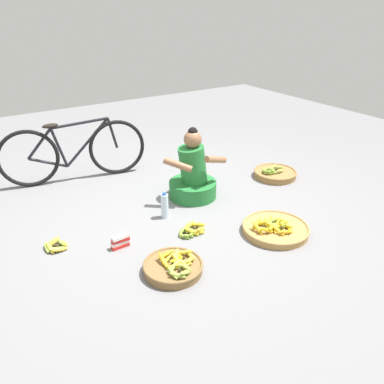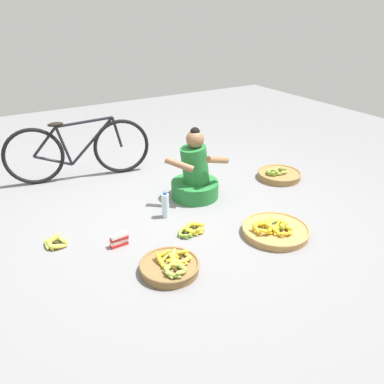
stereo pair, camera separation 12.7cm
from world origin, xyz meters
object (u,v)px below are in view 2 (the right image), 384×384
Objects in this scene: vendor_woman_front at (195,176)px; banana_basket_mid_left at (170,266)px; banana_basket_near_vendor at (279,175)px; banana_basket_back_center at (275,230)px; loose_bananas_mid_right at (56,243)px; water_bottle at (165,205)px; bicycle_leaning at (79,150)px; packet_carton_stack at (119,240)px; loose_bananas_near_bicycle at (192,229)px.

vendor_woman_front is 1.36m from banana_basket_mid_left.
banana_basket_mid_left is (-2.00, -0.94, 0.00)m from banana_basket_near_vendor.
banana_basket_back_center reaches higher than banana_basket_near_vendor.
vendor_woman_front reaches higher than banana_basket_back_center.
loose_bananas_mid_right is 0.72× the size of water_bottle.
banana_basket_back_center is 1.10m from banana_basket_mid_left.
bicycle_leaning reaches higher than packet_carton_stack.
bicycle_leaning is 2.22m from banana_basket_mid_left.
bicycle_leaning is 2.51m from banana_basket_back_center.
water_bottle is (0.37, 0.81, 0.08)m from banana_basket_mid_left.
water_bottle reaches higher than packet_carton_stack.
water_bottle is (-1.63, -0.13, 0.08)m from banana_basket_near_vendor.
banana_basket_mid_left is 2.45× the size of loose_bananas_mid_right.
loose_bananas_near_bicycle is (-1.55, -0.52, -0.02)m from banana_basket_near_vendor.
bicycle_leaning is at bearing 117.91° from banana_basket_back_center.
banana_basket_near_vendor is (1.14, -0.10, -0.21)m from vendor_woman_front.
water_bottle is at bearing -2.25° from loose_bananas_mid_right.
banana_basket_back_center is 0.78m from loose_bananas_near_bicycle.
bicycle_leaning is at bearing 91.70° from banana_basket_mid_left.
water_bottle is (-0.49, -0.23, -0.12)m from vendor_woman_front.
banana_basket_mid_left is 2.80× the size of packet_carton_stack.
bicycle_leaning is 6.10× the size of water_bottle.
banana_basket_near_vendor is at bearing 25.10° from banana_basket_mid_left.
loose_bananas_mid_right is (-1.15, 0.43, -0.00)m from loose_bananas_near_bicycle.
vendor_woman_front is 1.52× the size of banana_basket_near_vendor.
vendor_woman_front is at bearing 50.35° from banana_basket_mid_left.
banana_basket_back_center is (1.17, -2.20, -0.31)m from bicycle_leaning.
loose_bananas_mid_right is 1.14× the size of packet_carton_stack.
bicycle_leaning reaches higher than water_bottle.
loose_bananas_near_bicycle is at bearing 42.81° from banana_basket_mid_left.
vendor_woman_front is at bearing 25.69° from water_bottle.
loose_bananas_mid_right is at bearing 154.63° from banana_basket_back_center.
packet_carton_stack is at bearing 156.78° from banana_basket_back_center.
banana_basket_mid_left is at bearing -137.19° from loose_bananas_near_bicycle.
banana_basket_mid_left is at bearing -88.30° from bicycle_leaning.
loose_bananas_mid_right is (-0.64, -1.35, -0.33)m from bicycle_leaning.
banana_basket_mid_left is at bearing -129.65° from vendor_woman_front.
loose_bananas_near_bicycle is at bearing -79.06° from water_bottle.
loose_bananas_near_bicycle is 1.23m from loose_bananas_mid_right.
packet_carton_stack is (-0.67, 0.14, 0.03)m from loose_bananas_near_bicycle.
bicycle_leaning is 3.46× the size of banana_basket_mid_left.
banana_basket_mid_left is at bearing -50.36° from loose_bananas_mid_right.
loose_bananas_mid_right is at bearing -173.01° from vendor_woman_front.
bicycle_leaning is at bearing 84.74° from packet_carton_stack.
banana_basket_back_center reaches higher than packet_carton_stack.
water_bottle is at bearing 22.79° from packet_carton_stack.
loose_bananas_mid_right is 1.08m from water_bottle.
vendor_woman_front is at bearing 174.96° from banana_basket_near_vendor.
banana_basket_near_vendor is at bearing 1.93° from loose_bananas_mid_right.
banana_basket_back_center is at bearing -25.37° from loose_bananas_mid_right.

